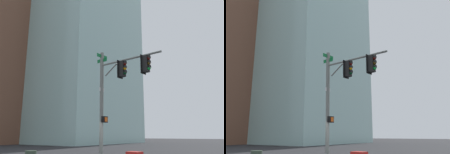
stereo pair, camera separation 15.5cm
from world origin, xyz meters
The scene contains 4 objects.
signal_pole_assembly centered at (-0.19, 0.67, 4.66)m, with size 1.09×4.98×7.26m.
building_brick_nearside centered at (-32.19, -35.41, 29.47)m, with size 22.85×20.55×58.93m, color brown.
building_brick_midblock centered at (-15.91, -40.01, 18.29)m, with size 21.86×19.08×36.58m, color brown.
building_glass_tower centered at (-27.00, -29.87, 27.80)m, with size 23.02×26.35×55.59m, color #9EC6C1.
Camera 2 is at (12.47, 9.27, 1.70)m, focal length 38.89 mm.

